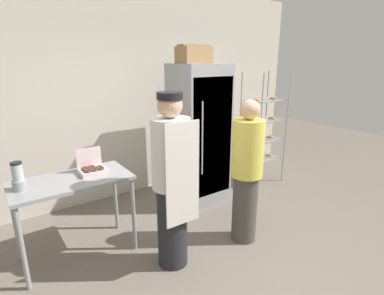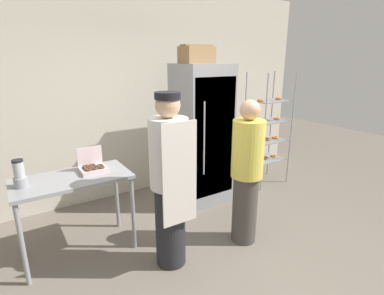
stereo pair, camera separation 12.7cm
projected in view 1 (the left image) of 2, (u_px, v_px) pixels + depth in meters
ground_plane at (240, 267)px, 3.05m from camera, size 14.00×14.00×0.00m
back_wall at (132, 93)px, 4.48m from camera, size 6.40×0.12×3.08m
refrigerator at (199, 135)px, 4.26m from camera, size 0.71×0.67×1.98m
baking_rack at (263, 130)px, 4.97m from camera, size 0.65×0.47×1.84m
prep_counter at (73, 189)px, 3.04m from camera, size 1.14×0.60×0.87m
donut_box at (92, 169)px, 3.15m from camera, size 0.27×0.21×0.26m
blender_pitcher at (18, 178)px, 2.73m from camera, size 0.12×0.12×0.27m
cardboard_storage_box at (194, 54)px, 3.87m from camera, size 0.42×0.29×0.23m
person_baker at (172, 181)px, 2.86m from camera, size 0.37×0.39×1.76m
person_customer at (247, 172)px, 3.30m from camera, size 0.35×0.35×1.64m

